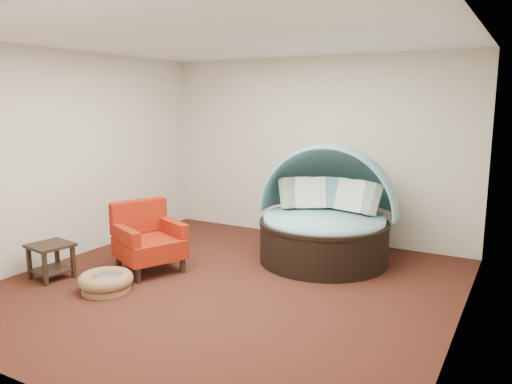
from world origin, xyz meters
The scene contains 10 objects.
floor centered at (0.00, 0.00, 0.00)m, with size 5.00×5.00×0.00m, color #4B2215.
wall_back centered at (0.00, 2.50, 1.40)m, with size 5.00×5.00×0.00m, color beige.
wall_front centered at (0.00, -2.50, 1.40)m, with size 5.00×5.00×0.00m, color beige.
wall_left centered at (-2.50, 0.00, 1.40)m, with size 5.00×5.00×0.00m, color beige.
wall_right centered at (2.50, 0.00, 1.40)m, with size 5.00×5.00×0.00m, color beige.
ceiling centered at (0.00, 0.00, 2.80)m, with size 5.00×5.00×0.00m, color white.
canopy_daybed centered at (0.62, 1.50, 0.73)m, with size 2.00×1.95×1.58m.
pet_basket centered at (-1.12, -0.81, 0.11)m, with size 0.64×0.64×0.21m.
red_armchair centered at (-1.19, -0.02, 0.40)m, with size 0.98×0.98×0.88m.
side_table centered at (-2.00, -0.84, 0.28)m, with size 0.52×0.52×0.44m.
Camera 1 is at (3.01, -4.67, 2.12)m, focal length 35.00 mm.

